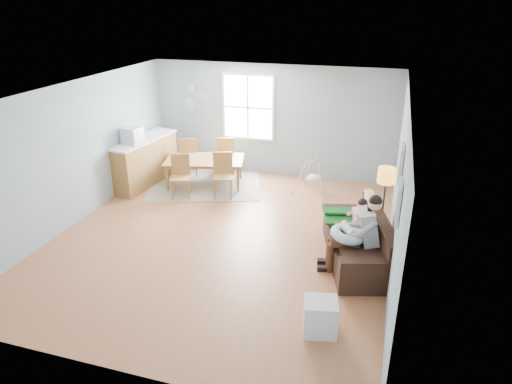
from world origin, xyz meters
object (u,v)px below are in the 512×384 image
(sofa, at_px, (360,245))
(baby_swing, at_px, (314,178))
(floor_lamp, at_px, (386,182))
(chair_se, at_px, (223,172))
(father, at_px, (358,231))
(chair_sw, at_px, (181,173))
(toddler, at_px, (356,218))
(storage_cube, at_px, (320,317))
(chair_ne, at_px, (226,153))
(monitor, at_px, (132,135))
(chair_nw, at_px, (188,154))
(dining_table, at_px, (205,172))
(counter, at_px, (145,161))

(sofa, bearing_deg, baby_swing, 115.40)
(floor_lamp, bearing_deg, chair_se, 158.82)
(father, height_order, chair_sw, father)
(chair_se, bearing_deg, father, -35.50)
(toddler, relative_size, storage_cube, 1.64)
(floor_lamp, bearing_deg, chair_ne, 146.41)
(father, height_order, storage_cube, father)
(storage_cube, bearing_deg, baby_swing, 101.06)
(chair_ne, bearing_deg, chair_se, -72.83)
(toddler, xyz_separation_m, monitor, (-5.11, 1.54, 0.58))
(sofa, relative_size, father, 1.65)
(chair_nw, distance_m, baby_swing, 3.18)
(storage_cube, distance_m, dining_table, 5.57)
(chair_sw, bearing_deg, dining_table, 71.00)
(floor_lamp, xyz_separation_m, chair_se, (-3.47, 1.34, -0.67))
(chair_sw, height_order, counter, counter)
(storage_cube, bearing_deg, chair_nw, 130.09)
(monitor, bearing_deg, floor_lamp, -11.65)
(floor_lamp, xyz_separation_m, chair_ne, (-3.85, 2.55, -0.66))
(storage_cube, relative_size, dining_table, 0.28)
(sofa, xyz_separation_m, baby_swing, (-1.27, 2.68, 0.06))
(sofa, xyz_separation_m, dining_table, (-3.81, 2.38, 0.02))
(chair_sw, bearing_deg, chair_se, 17.68)
(chair_se, height_order, monitor, monitor)
(floor_lamp, relative_size, chair_ne, 1.49)
(floor_lamp, distance_m, chair_ne, 4.66)
(chair_sw, relative_size, chair_se, 0.96)
(counter, bearing_deg, toddler, -20.64)
(father, xyz_separation_m, baby_swing, (-1.22, 2.99, -0.36))
(storage_cube, distance_m, chair_sw, 5.20)
(sofa, distance_m, monitor, 5.60)
(floor_lamp, height_order, chair_se, floor_lamp)
(toddler, xyz_separation_m, dining_table, (-3.68, 2.21, -0.39))
(sofa, relative_size, chair_se, 2.24)
(chair_se, bearing_deg, chair_sw, -162.32)
(chair_sw, bearing_deg, chair_ne, 70.91)
(chair_sw, bearing_deg, father, -25.87)
(monitor, bearing_deg, storage_cube, -37.21)
(chair_se, height_order, chair_nw, chair_se)
(dining_table, height_order, baby_swing, baby_swing)
(sofa, bearing_deg, chair_sw, 158.12)
(floor_lamp, bearing_deg, chair_nw, 154.26)
(father, xyz_separation_m, chair_nw, (-4.39, 3.17, -0.15))
(storage_cube, height_order, counter, counter)
(chair_sw, bearing_deg, counter, 158.31)
(chair_ne, distance_m, monitor, 2.31)
(sofa, height_order, chair_sw, chair_sw)
(chair_sw, distance_m, chair_ne, 1.58)
(floor_lamp, relative_size, chair_sw, 1.57)
(chair_sw, relative_size, baby_swing, 1.03)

